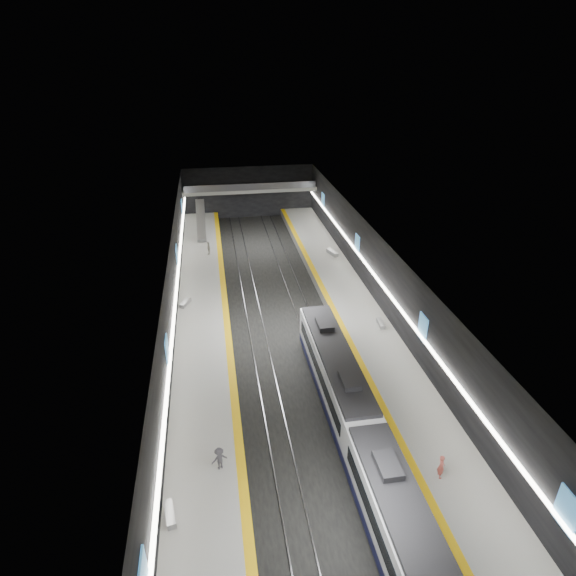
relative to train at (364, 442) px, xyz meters
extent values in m
plane|color=black|center=(-2.50, 16.85, -2.20)|extent=(70.00, 70.00, 0.00)
cube|color=beige|center=(-2.50, 16.85, 5.80)|extent=(20.00, 70.00, 0.04)
cube|color=black|center=(-12.50, 16.85, 1.80)|extent=(0.04, 70.00, 8.00)
cube|color=black|center=(7.50, 16.85, 1.80)|extent=(0.04, 70.00, 8.00)
cube|color=black|center=(-2.50, 51.85, 1.80)|extent=(20.00, 0.04, 8.00)
cube|color=slate|center=(-10.00, 16.85, -1.70)|extent=(5.00, 70.00, 1.00)
cube|color=#AAAAA5|center=(-10.00, 16.85, -1.19)|extent=(5.00, 70.00, 0.02)
cube|color=yellow|center=(-7.80, 16.85, -1.18)|extent=(0.60, 70.00, 0.02)
cube|color=slate|center=(5.00, 16.85, -1.70)|extent=(5.00, 70.00, 1.00)
cube|color=#AAAAA5|center=(5.00, 16.85, -1.19)|extent=(5.00, 70.00, 0.02)
cube|color=yellow|center=(2.80, 16.85, -1.18)|extent=(0.60, 70.00, 0.02)
cube|color=gray|center=(-5.72, 16.85, -2.14)|extent=(0.08, 70.00, 0.12)
cube|color=gray|center=(-4.28, 16.85, -2.14)|extent=(0.08, 70.00, 0.12)
cube|color=gray|center=(-0.72, 16.85, -2.14)|extent=(0.08, 70.00, 0.12)
cube|color=gray|center=(0.72, 16.85, -2.14)|extent=(0.08, 70.00, 0.12)
cube|color=#0E1136|center=(0.00, -7.50, -1.45)|extent=(2.65, 15.00, 0.80)
cube|color=white|center=(0.00, -7.50, 0.20)|extent=(2.65, 15.00, 2.50)
cube|color=black|center=(0.00, -7.50, 1.60)|extent=(2.44, 14.25, 0.30)
cube|color=black|center=(0.00, -7.50, 0.25)|extent=(2.69, 13.20, 1.00)
cube|color=#0E1136|center=(0.00, 7.50, -1.45)|extent=(2.65, 15.00, 0.80)
cube|color=white|center=(0.00, 7.50, 0.20)|extent=(2.65, 15.00, 2.50)
cube|color=black|center=(0.00, 7.50, 1.60)|extent=(2.44, 14.25, 0.30)
cube|color=black|center=(0.00, 7.50, 0.25)|extent=(2.69, 13.20, 1.00)
cube|color=black|center=(0.00, -0.02, 0.15)|extent=(1.85, 0.05, 1.20)
cube|color=#428BC7|center=(-12.42, 8.85, 2.30)|extent=(0.10, 1.50, 2.20)
cube|color=#428BC7|center=(-12.42, 26.85, 2.30)|extent=(0.10, 1.50, 2.20)
cube|color=#428BC7|center=(-12.42, 43.85, 2.30)|extent=(0.10, 1.50, 2.20)
cube|color=#428BC7|center=(7.42, -8.15, 2.30)|extent=(0.10, 1.50, 2.20)
cube|color=#428BC7|center=(7.42, 8.85, 2.30)|extent=(0.10, 1.50, 2.20)
cube|color=#428BC7|center=(7.42, 26.85, 2.30)|extent=(0.10, 1.50, 2.20)
cube|color=#428BC7|center=(7.42, 43.85, 2.30)|extent=(0.10, 1.50, 2.20)
cube|color=white|center=(-12.30, 16.85, 1.60)|extent=(0.25, 68.60, 0.12)
cube|color=white|center=(7.30, 16.85, 1.60)|extent=(0.25, 68.60, 0.12)
cube|color=gray|center=(-2.50, 49.85, 2.80)|extent=(20.00, 3.00, 0.50)
cube|color=#47474C|center=(-2.50, 48.40, 3.55)|extent=(19.60, 0.08, 1.00)
cube|color=#99999E|center=(-10.00, 42.85, 0.70)|extent=(1.20, 7.50, 3.92)
cube|color=#99999E|center=(-12.00, -2.56, -0.98)|extent=(0.84, 1.85, 0.44)
cube|color=#99999E|center=(-11.75, 22.21, -0.99)|extent=(1.14, 1.75, 0.42)
cube|color=#99999E|center=(6.45, 15.20, -1.00)|extent=(0.58, 1.65, 0.40)
cube|color=#99999E|center=(6.11, 32.47, -0.95)|extent=(1.14, 2.12, 0.50)
imported|color=#CA564B|center=(4.10, -2.35, -0.36)|extent=(0.48, 0.66, 1.66)
imported|color=#B9B5A9|center=(-9.16, 35.07, -0.36)|extent=(0.57, 1.04, 1.67)
imported|color=#44424A|center=(-9.10, 0.50, -0.41)|extent=(1.15, 0.88, 1.58)
camera|label=1|loc=(-8.45, -21.53, 22.42)|focal=30.00mm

